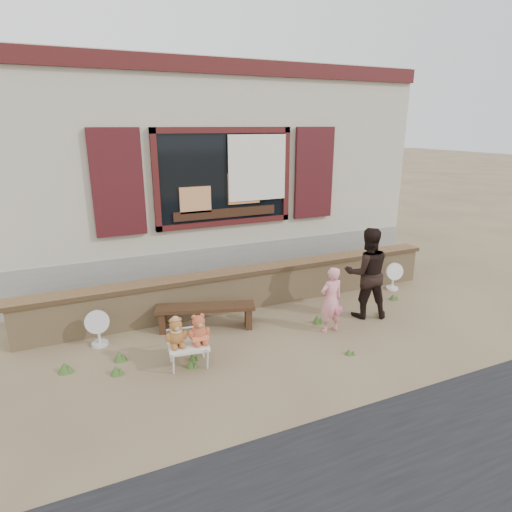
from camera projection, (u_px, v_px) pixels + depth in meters
name	position (u px, v px, depth m)	size (l,w,h in m)	color
ground	(272.00, 331.00, 6.35)	(80.00, 80.00, 0.00)	brown
shopfront	(187.00, 168.00, 9.69)	(8.04, 5.13, 4.00)	#ADA48B
brick_wall	(246.00, 287.00, 7.12)	(7.10, 0.36, 0.67)	tan
bench	(206.00, 312.00, 6.35)	(1.48, 0.73, 0.37)	#321E11
folding_chair	(188.00, 345.00, 5.38)	(0.55, 0.50, 0.30)	silver
teddy_bear_left	(176.00, 331.00, 5.28)	(0.28, 0.24, 0.38)	brown
teddy_bear_right	(198.00, 328.00, 5.35)	(0.29, 0.25, 0.39)	#98452A
child	(331.00, 300.00, 6.21)	(0.36, 0.24, 1.00)	pink
adult	(367.00, 273.00, 6.66)	(0.70, 0.55, 1.45)	black
fan_left	(98.00, 328.00, 5.87)	(0.34, 0.22, 0.53)	silver
fan_right	(393.00, 276.00, 7.89)	(0.33, 0.22, 0.52)	white
grass_tufts	(199.00, 346.00, 5.79)	(5.45, 1.36, 0.14)	#3A5A24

